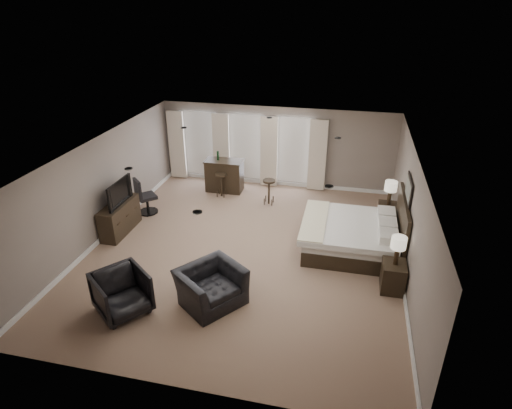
% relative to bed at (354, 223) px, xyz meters
% --- Properties ---
extents(room, '(7.60, 8.60, 2.64)m').
position_rel_bed_xyz_m(room, '(-2.58, -0.64, 0.56)').
color(room, '#866955').
rests_on(room, ground).
extents(window_bay, '(5.25, 0.20, 2.30)m').
position_rel_bed_xyz_m(window_bay, '(-3.58, 3.47, 0.47)').
color(window_bay, silver).
rests_on(window_bay, room).
extents(bed, '(2.31, 2.21, 1.47)m').
position_rel_bed_xyz_m(bed, '(0.00, 0.00, 0.00)').
color(bed, silver).
rests_on(bed, ground).
extents(nightstand_near, '(0.49, 0.59, 0.65)m').
position_rel_bed_xyz_m(nightstand_near, '(0.89, -1.45, -0.41)').
color(nightstand_near, black).
rests_on(nightstand_near, ground).
extents(nightstand_far, '(0.48, 0.59, 0.64)m').
position_rel_bed_xyz_m(nightstand_far, '(0.89, 1.45, -0.41)').
color(nightstand_far, black).
rests_on(nightstand_far, ground).
extents(lamp_near, '(0.31, 0.31, 0.65)m').
position_rel_bed_xyz_m(lamp_near, '(0.89, -1.45, 0.24)').
color(lamp_near, beige).
rests_on(lamp_near, nightstand_near).
extents(lamp_far, '(0.33, 0.33, 0.67)m').
position_rel_bed_xyz_m(lamp_far, '(0.89, 1.45, 0.24)').
color(lamp_far, beige).
rests_on(lamp_far, nightstand_far).
extents(wall_art, '(0.04, 0.96, 0.56)m').
position_rel_bed_xyz_m(wall_art, '(1.12, 0.00, 1.01)').
color(wall_art, slate).
rests_on(wall_art, room).
extents(dresser, '(0.46, 1.43, 0.83)m').
position_rel_bed_xyz_m(dresser, '(-6.03, -0.46, -0.32)').
color(dresser, black).
rests_on(dresser, ground).
extents(tv, '(0.65, 1.13, 0.15)m').
position_rel_bed_xyz_m(tv, '(-6.03, -0.46, 0.17)').
color(tv, black).
rests_on(tv, dresser).
extents(armchair_near, '(1.37, 1.45, 1.07)m').
position_rel_bed_xyz_m(armchair_near, '(-2.76, -2.72, -0.20)').
color(armchair_near, black).
rests_on(armchair_near, ground).
extents(armchair_far, '(1.29, 1.30, 0.98)m').
position_rel_bed_xyz_m(armchair_far, '(-4.38, -3.38, -0.25)').
color(armchair_far, black).
rests_on(armchair_far, ground).
extents(bar_counter, '(1.19, 0.62, 1.04)m').
position_rel_bed_xyz_m(bar_counter, '(-4.09, 2.73, -0.22)').
color(bar_counter, black).
rests_on(bar_counter, ground).
extents(bar_stool_left, '(0.41, 0.41, 0.75)m').
position_rel_bed_xyz_m(bar_stool_left, '(-4.07, 2.30, -0.36)').
color(bar_stool_left, black).
rests_on(bar_stool_left, ground).
extents(bar_stool_right, '(0.41, 0.41, 0.78)m').
position_rel_bed_xyz_m(bar_stool_right, '(-2.51, 2.09, -0.35)').
color(bar_stool_right, black).
rests_on(bar_stool_right, ground).
extents(desk_chair, '(0.78, 0.78, 1.09)m').
position_rel_bed_xyz_m(desk_chair, '(-5.82, 0.72, -0.19)').
color(desk_chair, black).
rests_on(desk_chair, ground).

